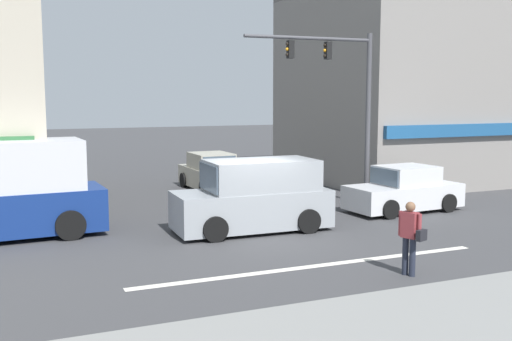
{
  "coord_description": "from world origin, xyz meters",
  "views": [
    {
      "loc": [
        -6.66,
        -15.57,
        3.99
      ],
      "look_at": [
        0.8,
        2.0,
        1.6
      ],
      "focal_mm": 42.0,
      "sensor_mm": 36.0,
      "label": 1
    }
  ],
  "objects": [
    {
      "name": "ground_plane",
      "position": [
        0.0,
        0.0,
        0.0
      ],
      "size": [
        120.0,
        120.0,
        0.0
      ],
      "primitive_type": "plane",
      "color": "#3D3D3F"
    },
    {
      "name": "lane_marking_stripe",
      "position": [
        0.0,
        -3.5,
        0.0
      ],
      "size": [
        9.0,
        0.24,
        0.01
      ],
      "primitive_type": "cube",
      "color": "silver",
      "rests_on": "ground"
    },
    {
      "name": "box_truck_crossing_leftbound",
      "position": [
        -6.62,
        2.36,
        1.25
      ],
      "size": [
        5.69,
        2.45,
        2.75
      ],
      "color": "navy",
      "rests_on": "ground"
    },
    {
      "name": "traffic_light_mast",
      "position": [
        4.63,
        2.93,
        4.18
      ],
      "size": [
        4.89,
        0.29,
        6.2
      ],
      "color": "#47474C",
      "rests_on": "ground"
    },
    {
      "name": "sedan_waiting_far",
      "position": [
        1.44,
        8.32,
        0.71
      ],
      "size": [
        1.99,
        4.16,
        1.58
      ],
      "color": "#B7B29E",
      "rests_on": "ground"
    },
    {
      "name": "sedan_crossing_center",
      "position": [
        6.06,
        1.27,
        0.71
      ],
      "size": [
        4.21,
        2.11,
        1.58
      ],
      "color": "silver",
      "rests_on": "ground"
    },
    {
      "name": "pedestrian_foreground_with_bag",
      "position": [
        1.56,
        -4.97,
        0.95
      ],
      "size": [
        0.39,
        0.69,
        1.67
      ],
      "color": "#232838",
      "rests_on": "ground"
    },
    {
      "name": "van_approaching_near",
      "position": [
        0.13,
        0.52,
        1.01
      ],
      "size": [
        4.64,
        2.12,
        2.11
      ],
      "color": "#999EA3",
      "rests_on": "ground"
    },
    {
      "name": "building_right_corner",
      "position": [
        11.58,
        8.34,
        4.5
      ],
      "size": [
        10.17,
        9.8,
        9.0
      ],
      "color": "gray",
      "rests_on": "ground"
    }
  ]
}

